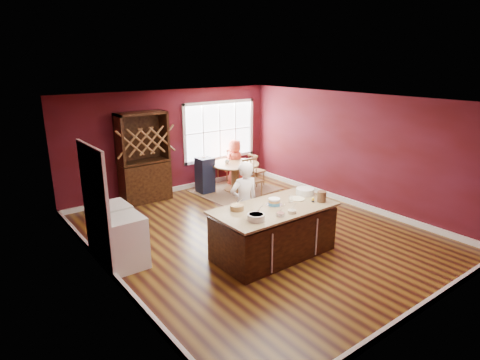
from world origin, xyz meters
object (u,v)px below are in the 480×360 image
(high_chair, at_px, (205,174))
(chair_north, at_px, (226,164))
(dining_table, at_px, (235,171))
(washer, at_px, (125,242))
(hutch, at_px, (144,158))
(chair_south, at_px, (253,179))
(seated_woman, at_px, (235,162))
(dryer, at_px, (112,229))
(chair_east, at_px, (256,169))
(layer_cake, at_px, (274,202))
(kitchen_island, at_px, (273,232))
(baker, at_px, (244,202))
(toddler, at_px, (205,163))

(high_chair, bearing_deg, chair_north, 25.72)
(dining_table, xyz_separation_m, washer, (-4.01, -2.27, -0.08))
(hutch, relative_size, washer, 2.44)
(chair_south, bearing_deg, seated_woman, 78.92)
(washer, height_order, dryer, dryer)
(chair_east, height_order, chair_north, chair_north)
(dining_table, xyz_separation_m, dryer, (-4.01, -1.63, -0.07))
(layer_cake, height_order, dryer, layer_cake)
(kitchen_island, xyz_separation_m, high_chair, (0.95, 3.79, 0.06))
(baker, bearing_deg, layer_cake, 111.67)
(hutch, bearing_deg, chair_south, -32.52)
(toddler, bearing_deg, chair_north, 26.03)
(chair_north, relative_size, washer, 1.10)
(layer_cake, bearing_deg, chair_north, 65.64)
(chair_south, distance_m, seated_woman, 1.28)
(chair_north, distance_m, washer, 5.31)
(chair_south, height_order, dryer, chair_south)
(baker, relative_size, high_chair, 1.63)
(hutch, xyz_separation_m, dryer, (-1.71, -2.30, -0.65))
(high_chair, relative_size, washer, 1.08)
(dining_table, distance_m, washer, 4.61)
(chair_north, xyz_separation_m, toddler, (-1.03, -0.51, 0.31))
(baker, bearing_deg, hutch, -72.19)
(high_chair, xyz_separation_m, hutch, (-1.55, 0.32, 0.62))
(high_chair, bearing_deg, baker, -109.26)
(high_chair, height_order, washer, high_chair)
(washer, relative_size, dryer, 0.97)
(dryer, bearing_deg, toddler, 31.30)
(kitchen_island, height_order, chair_south, chair_south)
(high_chair, bearing_deg, layer_cake, -103.76)
(kitchen_island, xyz_separation_m, hutch, (-0.60, 4.11, 0.68))
(washer, bearing_deg, chair_south, 20.47)
(dining_table, xyz_separation_m, layer_cake, (-1.63, -3.37, 0.45))
(baker, relative_size, washer, 1.76)
(seated_woman, height_order, high_chair, seated_woman)
(layer_cake, height_order, seated_woman, seated_woman)
(kitchen_island, bearing_deg, washer, 153.04)
(baker, height_order, seated_woman, baker)
(baker, height_order, high_chair, baker)
(kitchen_island, height_order, high_chair, high_chair)
(chair_east, relative_size, hutch, 0.42)
(kitchen_island, bearing_deg, chair_south, 57.79)
(kitchen_island, height_order, baker, baker)
(dining_table, relative_size, high_chair, 1.30)
(high_chair, distance_m, hutch, 1.70)
(chair_south, height_order, seated_woman, seated_woman)
(baker, xyz_separation_m, high_chair, (1.03, 3.03, -0.31))
(layer_cake, height_order, high_chair, layer_cake)
(kitchen_island, distance_m, chair_south, 3.15)
(chair_south, relative_size, washer, 1.11)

